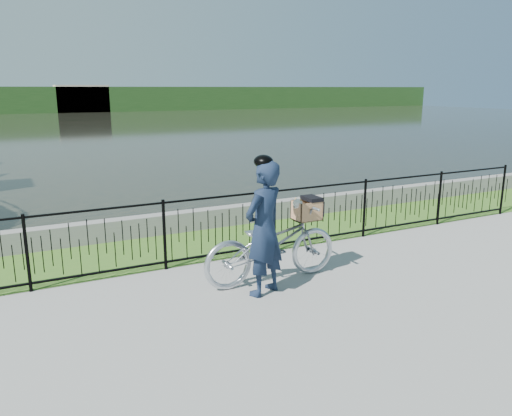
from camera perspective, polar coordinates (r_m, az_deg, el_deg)
ground at (r=7.21m, az=1.30°, el=-9.70°), size 120.00×120.00×0.00m
grass_strip at (r=9.44m, az=-6.21°, el=-4.06°), size 60.00×2.00×0.01m
water at (r=39.06m, az=-22.52°, el=8.36°), size 120.00×120.00×0.00m
quay_wall at (r=10.29m, az=-8.22°, el=-1.50°), size 60.00×0.30×0.40m
fence at (r=8.39m, az=-3.86°, el=-2.21°), size 14.00×0.06×1.15m
far_treeline at (r=65.92m, az=-24.73°, el=11.18°), size 120.00×6.00×3.00m
far_building_right at (r=64.99m, az=-19.29°, el=11.72°), size 6.00×3.00×3.20m
bicycle_rig at (r=7.47m, az=1.85°, el=-4.12°), size 2.18×0.76×1.26m
cyclist at (r=6.90m, az=0.92°, el=-2.23°), size 0.82×0.70×1.97m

